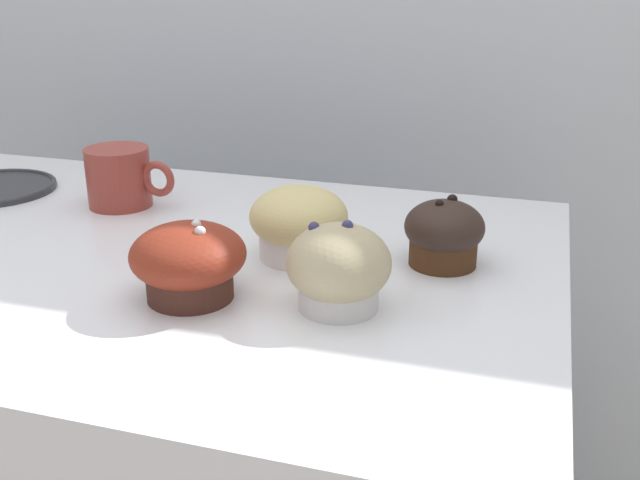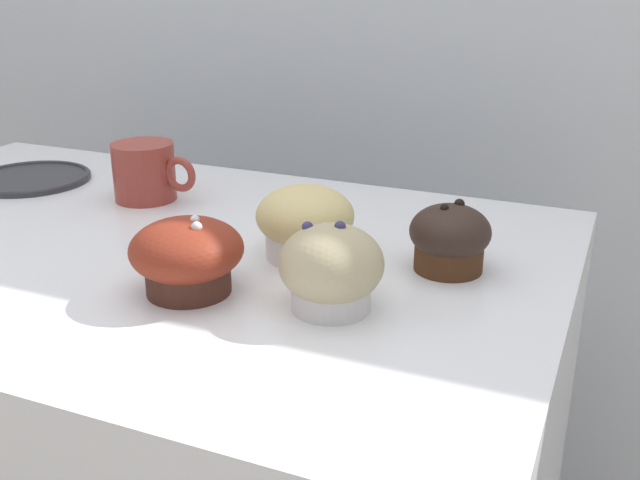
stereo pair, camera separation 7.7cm
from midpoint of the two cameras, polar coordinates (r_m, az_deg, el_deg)
wall_back at (r=1.43m, az=-3.75°, el=6.86°), size 3.20×0.10×1.80m
muffin_front_center at (r=0.75m, az=-12.91°, el=-1.63°), size 0.11×0.11×0.08m
muffin_back_left at (r=0.71m, az=-1.68°, el=-2.28°), size 0.10×0.10×0.09m
muffin_back_right at (r=0.82m, az=6.80°, el=0.45°), size 0.09×0.09×0.08m
muffin_front_left at (r=0.83m, az=-4.28°, el=1.26°), size 0.11×0.11×0.08m
coffee_cup at (r=1.05m, az=-17.06°, el=4.67°), size 0.13×0.08×0.08m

